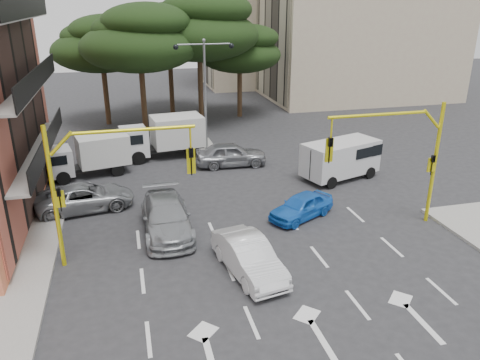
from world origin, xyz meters
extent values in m
plane|color=#28282B|center=(0.00, 0.00, 0.00)|extent=(120.00, 120.00, 0.00)
cube|color=gray|center=(0.00, 16.00, 0.07)|extent=(1.40, 6.00, 0.15)
cube|color=black|center=(-10.44, 8.00, 6.00)|extent=(0.12, 14.72, 11.20)
cube|color=tan|center=(20.00, 32.00, 9.00)|extent=(20.00, 12.00, 18.00)
cube|color=black|center=(9.94, 32.00, 8.50)|extent=(0.12, 11.04, 16.20)
cube|color=tan|center=(13.00, 44.00, 8.00)|extent=(16.00, 12.00, 16.00)
cube|color=black|center=(4.94, 44.00, 7.50)|extent=(0.12, 11.04, 14.20)
cylinder|color=#382616|center=(-4.00, 22.00, 2.48)|extent=(0.44, 0.44, 4.95)
ellipsoid|color=black|center=(-4.00, 22.00, 6.93)|extent=(9.15, 9.15, 3.87)
ellipsoid|color=black|center=(-3.40, 21.60, 8.80)|extent=(6.86, 6.86, 2.86)
ellipsoid|color=black|center=(-4.50, 22.30, 8.25)|extent=(6.07, 6.07, 2.64)
cylinder|color=#382616|center=(1.00, 24.00, 2.70)|extent=(0.44, 0.44, 5.40)
ellipsoid|color=black|center=(1.00, 24.00, 7.56)|extent=(9.98, 9.98, 4.22)
ellipsoid|color=black|center=(1.60, 23.60, 9.60)|extent=(7.49, 7.49, 3.12)
ellipsoid|color=black|center=(0.50, 24.30, 9.00)|extent=(6.62, 6.62, 2.88)
cylinder|color=#382616|center=(-7.00, 26.00, 2.25)|extent=(0.44, 0.44, 4.50)
ellipsoid|color=black|center=(-7.00, 26.00, 6.30)|extent=(8.32, 8.32, 3.52)
ellipsoid|color=black|center=(-6.40, 25.60, 8.00)|extent=(6.24, 6.24, 2.60)
ellipsoid|color=black|center=(-7.50, 26.30, 7.50)|extent=(5.52, 5.52, 2.40)
cylinder|color=#382616|center=(5.00, 26.00, 2.02)|extent=(0.44, 0.44, 4.05)
ellipsoid|color=black|center=(5.00, 26.00, 5.67)|extent=(7.49, 7.49, 3.17)
ellipsoid|color=black|center=(5.60, 25.60, 7.20)|extent=(5.62, 5.62, 2.34)
ellipsoid|color=black|center=(4.50, 26.30, 6.75)|extent=(4.97, 4.97, 2.16)
cylinder|color=#382616|center=(-1.00, 29.00, 2.48)|extent=(0.44, 0.44, 4.95)
ellipsoid|color=black|center=(-1.00, 29.00, 6.93)|extent=(9.15, 9.15, 3.87)
ellipsoid|color=black|center=(-0.40, 28.60, 8.80)|extent=(6.86, 6.86, 2.86)
ellipsoid|color=black|center=(-1.50, 29.30, 8.25)|extent=(6.07, 6.07, 2.64)
cylinder|color=yellow|center=(8.60, 2.00, 3.00)|extent=(0.18, 0.18, 6.00)
cylinder|color=yellow|center=(8.05, 2.00, 5.25)|extent=(0.95, 0.14, 0.95)
cylinder|color=yellow|center=(5.30, 2.00, 5.60)|extent=(4.80, 0.14, 0.14)
cylinder|color=yellow|center=(3.10, 2.00, 5.15)|extent=(0.08, 0.08, 0.90)
imported|color=black|center=(3.10, 2.00, 4.10)|extent=(0.20, 0.24, 1.20)
cube|color=yellow|center=(3.10, 2.08, 4.10)|extent=(0.36, 0.06, 1.10)
imported|color=black|center=(8.38, 1.85, 3.00)|extent=(0.16, 0.20, 1.00)
cube|color=yellow|center=(8.38, 1.95, 3.00)|extent=(0.35, 0.08, 0.70)
cylinder|color=yellow|center=(-8.60, 2.00, 3.00)|extent=(0.18, 0.18, 6.00)
cylinder|color=yellow|center=(-8.05, 2.00, 5.25)|extent=(0.95, 0.14, 0.95)
cylinder|color=yellow|center=(-5.30, 2.00, 5.60)|extent=(4.80, 0.14, 0.14)
cylinder|color=yellow|center=(-3.10, 2.00, 5.15)|extent=(0.08, 0.08, 0.90)
imported|color=black|center=(-3.10, 2.00, 4.10)|extent=(0.20, 0.24, 1.20)
cube|color=yellow|center=(-3.10, 2.08, 4.10)|extent=(0.36, 0.06, 1.10)
imported|color=black|center=(-8.38, 1.85, 3.00)|extent=(0.16, 0.20, 1.00)
cube|color=yellow|center=(-8.38, 1.95, 3.00)|extent=(0.35, 0.08, 0.70)
cylinder|color=slate|center=(0.00, 16.00, 3.90)|extent=(0.16, 0.16, 7.50)
cylinder|color=slate|center=(-0.90, 16.00, 7.55)|extent=(1.80, 0.10, 0.10)
sphere|color=black|center=(-1.90, 16.00, 7.40)|extent=(0.36, 0.36, 0.36)
cylinder|color=slate|center=(0.90, 16.00, 7.55)|extent=(1.80, 0.10, 0.10)
sphere|color=black|center=(1.90, 16.00, 7.40)|extent=(0.36, 0.36, 0.36)
sphere|color=slate|center=(0.00, 16.00, 7.80)|extent=(0.24, 0.24, 0.24)
imported|color=silver|center=(-1.28, -0.45, 0.73)|extent=(2.35, 4.66, 1.47)
imported|color=blue|center=(2.64, 3.86, 0.63)|extent=(3.98, 3.05, 1.26)
imported|color=#909497|center=(-4.12, 3.95, 0.79)|extent=(2.21, 5.42, 1.57)
imported|color=gray|center=(-8.00, 7.56, 0.70)|extent=(5.32, 3.09, 1.39)
imported|color=gray|center=(1.00, 12.48, 0.79)|extent=(4.77, 2.15, 1.59)
camera|label=1|loc=(-5.62, -16.23, 10.38)|focal=35.00mm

